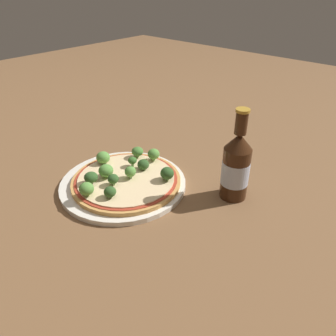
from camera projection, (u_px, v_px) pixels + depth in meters
The scene contains 16 objects.
ground_plane at pixel (136, 185), 0.79m from camera, with size 3.00×3.00×0.00m, color brown.
plate at pixel (123, 184), 0.78m from camera, with size 0.30×0.30×0.01m.
pizza at pixel (126, 180), 0.77m from camera, with size 0.26×0.26×0.01m.
broccoli_floret_0 at pixel (91, 177), 0.74m from camera, with size 0.03×0.03×0.03m.
broccoli_floret_1 at pixel (167, 173), 0.75m from camera, with size 0.03×0.03×0.03m.
broccoli_floret_2 at pixel (137, 152), 0.84m from camera, with size 0.03×0.03×0.03m.
broccoli_floret_3 at pixel (132, 161), 0.80m from camera, with size 0.02×0.02×0.03m.
broccoli_floret_4 at pixel (130, 171), 0.76m from camera, with size 0.03×0.03×0.03m.
broccoli_floret_5 at pixel (113, 179), 0.73m from camera, with size 0.03×0.03×0.03m.
broccoli_floret_6 at pixel (154, 154), 0.83m from camera, with size 0.03×0.03×0.03m.
broccoli_floret_7 at pixel (143, 165), 0.79m from camera, with size 0.03×0.03×0.03m.
broccoli_floret_8 at pixel (86, 189), 0.70m from camera, with size 0.03×0.03×0.03m.
broccoli_floret_9 at pixel (106, 171), 0.76m from camera, with size 0.03×0.03×0.03m.
broccoli_floret_10 at pixel (103, 157), 0.82m from camera, with size 0.03×0.03×0.03m.
broccoli_floret_11 at pixel (110, 192), 0.70m from camera, with size 0.03×0.03×0.03m.
beer_bottle at pixel (236, 166), 0.71m from camera, with size 0.06×0.06×0.21m.
Camera 1 is at (0.49, -0.43, 0.44)m, focal length 35.00 mm.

